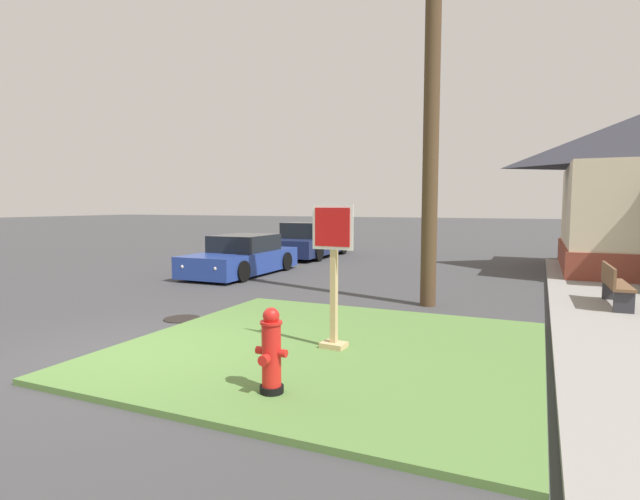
# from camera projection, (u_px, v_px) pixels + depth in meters

# --- Properties ---
(ground_plane) EXTENTS (160.00, 160.00, 0.00)m
(ground_plane) POSITION_uv_depth(u_px,v_px,m) (131.00, 356.00, 7.27)
(ground_plane) COLOR #3D3D3F
(grass_corner_patch) EXTENTS (5.99, 5.79, 0.08)m
(grass_corner_patch) POSITION_uv_depth(u_px,v_px,m) (329.00, 348.00, 7.52)
(grass_corner_patch) COLOR #567F3D
(grass_corner_patch) RESTS_ON ground
(sidewalk_strip) EXTENTS (2.20, 18.96, 0.12)m
(sidewalk_strip) POSITION_uv_depth(u_px,v_px,m) (608.00, 310.00, 10.14)
(sidewalk_strip) COLOR gray
(sidewalk_strip) RESTS_ON ground
(fire_hydrant) EXTENTS (0.38, 0.34, 0.98)m
(fire_hydrant) POSITION_uv_depth(u_px,v_px,m) (271.00, 353.00, 5.61)
(fire_hydrant) COLOR black
(fire_hydrant) RESTS_ON grass_corner_patch
(stop_sign) EXTENTS (0.66, 0.31, 2.14)m
(stop_sign) POSITION_uv_depth(u_px,v_px,m) (334.00, 281.00, 7.33)
(stop_sign) COLOR tan
(stop_sign) RESTS_ON grass_corner_patch
(manhole_cover) EXTENTS (0.70, 0.70, 0.02)m
(manhole_cover) POSITION_uv_depth(u_px,v_px,m) (182.00, 319.00, 9.62)
(manhole_cover) COLOR black
(manhole_cover) RESTS_ON ground
(parked_sedan_blue) EXTENTS (2.02, 4.47, 1.25)m
(parked_sedan_blue) POSITION_uv_depth(u_px,v_px,m) (242.00, 257.00, 15.84)
(parked_sedan_blue) COLOR #233D93
(parked_sedan_blue) RESTS_ON ground
(pickup_truck_navy) EXTENTS (2.20, 5.11, 1.48)m
(pickup_truck_navy) POSITION_uv_depth(u_px,v_px,m) (310.00, 242.00, 21.06)
(pickup_truck_navy) COLOR #19234C
(pickup_truck_navy) RESTS_ON ground
(street_bench) EXTENTS (0.45, 1.67, 0.85)m
(street_bench) POSITION_uv_depth(u_px,v_px,m) (614.00, 283.00, 10.28)
(street_bench) COLOR brown
(street_bench) RESTS_ON sidewalk_strip
(utility_pole) EXTENTS (1.53, 0.34, 9.35)m
(utility_pole) POSITION_uv_depth(u_px,v_px,m) (432.00, 81.00, 10.48)
(utility_pole) COLOR #4C3823
(utility_pole) RESTS_ON ground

